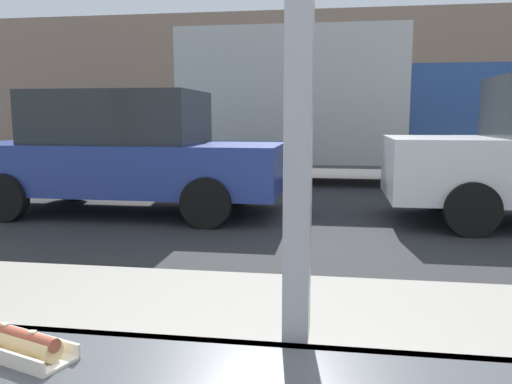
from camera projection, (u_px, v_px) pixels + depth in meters
The scene contains 6 objects.
ground_plane at pixel (330, 197), 8.91m from camera, with size 60.00×60.00×0.00m, color #2D2D30.
sidewalk_strip at pixel (317, 374), 2.64m from camera, with size 16.00×2.80×0.16m, color #9E998E.
building_facade_far at pixel (335, 83), 19.87m from camera, with size 28.00×1.20×5.30m, color gray.
hotdog_tray_far at pixel (14, 341), 0.94m from camera, with size 0.26×0.16×0.05m.
parked_car_blue at pixel (126, 152), 7.41m from camera, with size 4.42×1.95×1.73m.
box_truck at pixel (326, 103), 10.85m from camera, with size 6.26×2.44×3.11m.
Camera 1 is at (0.07, -0.90, 1.38)m, focal length 36.33 mm.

